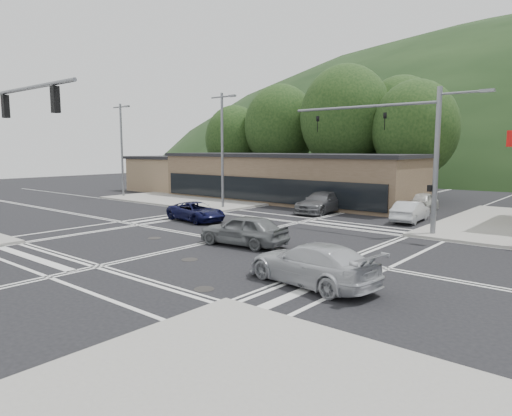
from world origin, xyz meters
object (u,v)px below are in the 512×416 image
Objects in this scene: car_silver_east at (312,264)px; car_northbound at (322,202)px; car_grey_center at (243,230)px; car_queue_a at (410,211)px; car_queue_b at (423,201)px; car_blue_west at (196,212)px.

car_silver_east is 18.40m from car_northbound.
car_grey_center is 12.92m from car_queue_a.
car_queue_b is 7.87m from car_northbound.
car_blue_west is 8.33m from car_grey_center.
car_northbound is at bearing -141.76° from car_silver_east.
car_blue_west is 15.34m from car_silver_east.
car_queue_b is at bearing -27.17° from car_blue_west.
car_queue_a is 6.74m from car_northbound.
car_blue_west is 0.99× the size of car_grey_center.
car_queue_b is (9.76, 14.40, 0.12)m from car_blue_west.
car_grey_center is 0.84× the size of car_northbound.
car_queue_a is (-2.58, 15.78, -0.06)m from car_silver_east.
car_grey_center is 1.10× the size of car_queue_a.
car_blue_west is at bearing 49.29° from car_queue_b.
car_grey_center is 12.90m from car_northbound.
car_silver_east is at bearing -61.00° from car_northbound.
car_blue_west is at bearing -109.78° from car_silver_east.
car_grey_center is 0.89× the size of car_silver_east.
car_northbound reaches higher than car_silver_east.
car_northbound reaches higher than car_queue_a.
car_grey_center is (7.45, -3.74, 0.15)m from car_blue_west.
car_queue_a is 0.77× the size of car_northbound.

